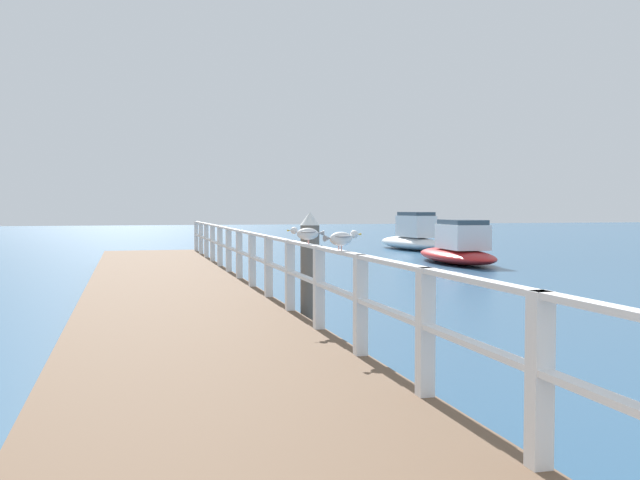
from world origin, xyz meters
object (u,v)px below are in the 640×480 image
at_px(seagull_foreground, 342,238).
at_px(boat_3, 458,249).
at_px(dock_piling_far, 310,274).
at_px(seagull_background, 307,233).
at_px(boat_6, 412,237).

bearing_deg(seagull_foreground, boat_3, 132.36).
relative_size(dock_piling_far, seagull_foreground, 3.98).
height_order(dock_piling_far, seagull_background, dock_piling_far).
bearing_deg(dock_piling_far, boat_6, 64.15).
relative_size(dock_piling_far, boat_6, 0.34).
xyz_separation_m(dock_piling_far, seagull_background, (-0.39, -1.41, 0.65)).
bearing_deg(seagull_background, dock_piling_far, -11.32).
xyz_separation_m(seagull_foreground, boat_3, (8.64, 15.19, -1.09)).
bearing_deg(boat_3, dock_piling_far, 60.34).
bearing_deg(boat_3, seagull_background, 61.97).
xyz_separation_m(boat_3, boat_6, (1.53, 7.92, 0.07)).
bearing_deg(dock_piling_far, seagull_foreground, -97.33).
bearing_deg(dock_piling_far, seagull_background, -105.45).
distance_m(seagull_foreground, boat_3, 17.51).
bearing_deg(boat_3, seagull_foreground, 64.62).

